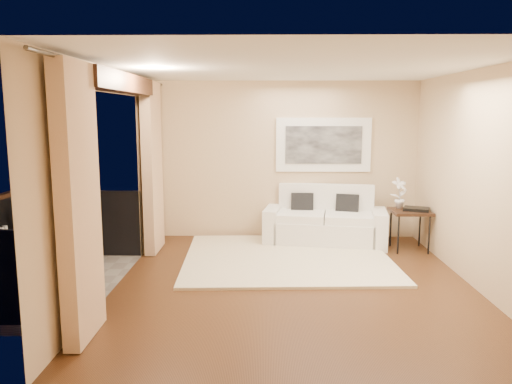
{
  "coord_description": "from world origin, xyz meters",
  "views": [
    {
      "loc": [
        -0.37,
        -6.11,
        2.16
      ],
      "look_at": [
        -0.49,
        0.88,
        1.05
      ],
      "focal_mm": 35.0,
      "sensor_mm": 36.0,
      "label": 1
    }
  ],
  "objects_px": {
    "sofa": "(325,223)",
    "balcony_chair_far": "(37,229)",
    "side_table": "(410,214)",
    "balcony_chair_near": "(38,251)",
    "orchid": "(399,193)"
  },
  "relations": [
    {
      "from": "sofa",
      "to": "balcony_chair_far",
      "type": "relative_size",
      "value": 2.25
    },
    {
      "from": "side_table",
      "to": "balcony_chair_near",
      "type": "xyz_separation_m",
      "value": [
        -5.05,
        -1.93,
        -0.08
      ]
    },
    {
      "from": "orchid",
      "to": "balcony_chair_far",
      "type": "xyz_separation_m",
      "value": [
        -5.38,
        -1.08,
        -0.36
      ]
    },
    {
      "from": "sofa",
      "to": "balcony_chair_far",
      "type": "height_order",
      "value": "sofa"
    },
    {
      "from": "balcony_chair_far",
      "to": "balcony_chair_near",
      "type": "relative_size",
      "value": 1.06
    },
    {
      "from": "balcony_chair_far",
      "to": "balcony_chair_near",
      "type": "bearing_deg",
      "value": 112.7
    },
    {
      "from": "sofa",
      "to": "orchid",
      "type": "bearing_deg",
      "value": -5.52
    },
    {
      "from": "side_table",
      "to": "balcony_chair_far",
      "type": "relative_size",
      "value": 0.69
    },
    {
      "from": "side_table",
      "to": "orchid",
      "type": "distance_m",
      "value": 0.37
    },
    {
      "from": "sofa",
      "to": "balcony_chair_far",
      "type": "xyz_separation_m",
      "value": [
        -4.23,
        -1.37,
        0.2
      ]
    },
    {
      "from": "balcony_chair_near",
      "to": "orchid",
      "type": "bearing_deg",
      "value": 12.78
    },
    {
      "from": "balcony_chair_far",
      "to": "balcony_chair_near",
      "type": "xyz_separation_m",
      "value": [
        0.46,
        -1.0,
        -0.04
      ]
    },
    {
      "from": "balcony_chair_far",
      "to": "sofa",
      "type": "bearing_deg",
      "value": -164.11
    },
    {
      "from": "balcony_chair_near",
      "to": "sofa",
      "type": "bearing_deg",
      "value": 22.02
    },
    {
      "from": "sofa",
      "to": "balcony_chair_near",
      "type": "bearing_deg",
      "value": -138.9
    }
  ]
}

